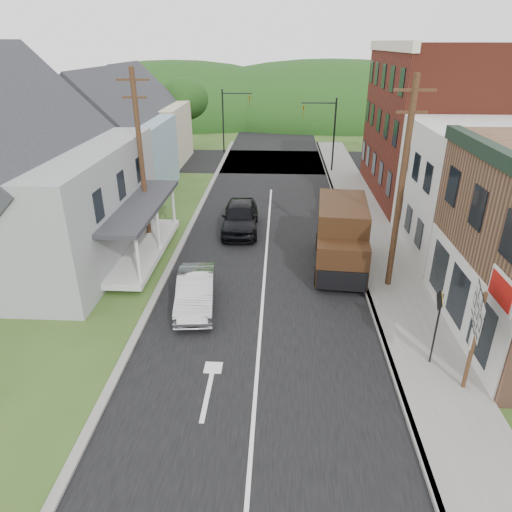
# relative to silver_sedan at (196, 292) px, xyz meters

# --- Properties ---
(ground) EXTENTS (120.00, 120.00, 0.00)m
(ground) POSITION_rel_silver_sedan_xyz_m (2.74, -1.34, -0.70)
(ground) COLOR #2D4719
(ground) RESTS_ON ground
(road) EXTENTS (9.00, 90.00, 0.02)m
(road) POSITION_rel_silver_sedan_xyz_m (2.74, 8.66, -0.70)
(road) COLOR black
(road) RESTS_ON ground
(cross_road) EXTENTS (60.00, 9.00, 0.02)m
(cross_road) POSITION_rel_silver_sedan_xyz_m (2.74, 25.66, -0.70)
(cross_road) COLOR black
(cross_road) RESTS_ON ground
(sidewalk_right) EXTENTS (2.80, 55.00, 0.15)m
(sidewalk_right) POSITION_rel_silver_sedan_xyz_m (8.64, 6.66, -0.63)
(sidewalk_right) COLOR slate
(sidewalk_right) RESTS_ON ground
(curb_right) EXTENTS (0.20, 55.00, 0.15)m
(curb_right) POSITION_rel_silver_sedan_xyz_m (7.29, 6.66, -0.63)
(curb_right) COLOR slate
(curb_right) RESTS_ON ground
(curb_left) EXTENTS (0.30, 55.00, 0.12)m
(curb_left) POSITION_rel_silver_sedan_xyz_m (-1.91, 6.66, -0.64)
(curb_left) COLOR slate
(curb_left) RESTS_ON ground
(storefront_white) EXTENTS (8.00, 7.00, 6.50)m
(storefront_white) POSITION_rel_silver_sedan_xyz_m (14.04, 6.16, 2.55)
(storefront_white) COLOR silver
(storefront_white) RESTS_ON ground
(storefront_red) EXTENTS (8.00, 12.00, 10.00)m
(storefront_red) POSITION_rel_silver_sedan_xyz_m (14.04, 15.66, 4.30)
(storefront_red) COLOR #5E2216
(storefront_red) RESTS_ON ground
(house_gray) EXTENTS (10.20, 12.24, 8.35)m
(house_gray) POSITION_rel_silver_sedan_xyz_m (-9.26, 4.66, 3.53)
(house_gray) COLOR gray
(house_gray) RESTS_ON ground
(house_blue) EXTENTS (7.14, 8.16, 7.28)m
(house_blue) POSITION_rel_silver_sedan_xyz_m (-8.26, 15.66, 2.99)
(house_blue) COLOR #7F9BAE
(house_blue) RESTS_ON ground
(house_cream) EXTENTS (7.14, 8.16, 7.28)m
(house_cream) POSITION_rel_silver_sedan_xyz_m (-8.76, 24.66, 2.99)
(house_cream) COLOR #BBAE91
(house_cream) RESTS_ON ground
(utility_pole_right) EXTENTS (1.60, 0.26, 9.00)m
(utility_pole_right) POSITION_rel_silver_sedan_xyz_m (8.34, 2.16, 3.95)
(utility_pole_right) COLOR #472D19
(utility_pole_right) RESTS_ON ground
(utility_pole_left) EXTENTS (1.60, 0.26, 9.00)m
(utility_pole_left) POSITION_rel_silver_sedan_xyz_m (-3.76, 6.66, 3.95)
(utility_pole_left) COLOR #472D19
(utility_pole_left) RESTS_ON ground
(traffic_signal_right) EXTENTS (2.87, 0.20, 6.00)m
(traffic_signal_right) POSITION_rel_silver_sedan_xyz_m (7.04, 22.16, 3.05)
(traffic_signal_right) COLOR black
(traffic_signal_right) RESTS_ON ground
(traffic_signal_left) EXTENTS (2.87, 0.20, 6.00)m
(traffic_signal_left) POSITION_rel_silver_sedan_xyz_m (-1.56, 29.16, 3.05)
(traffic_signal_left) COLOR black
(traffic_signal_left) RESTS_ON ground
(tree_left_c) EXTENTS (5.80, 5.80, 8.41)m
(tree_left_c) POSITION_rel_silver_sedan_xyz_m (-16.26, 18.66, 5.23)
(tree_left_c) COLOR #382616
(tree_left_c) RESTS_ON ground
(tree_left_d) EXTENTS (4.80, 4.80, 6.94)m
(tree_left_d) POSITION_rel_silver_sedan_xyz_m (-6.26, 30.66, 4.18)
(tree_left_d) COLOR #382616
(tree_left_d) RESTS_ON ground
(forested_ridge) EXTENTS (90.00, 30.00, 16.00)m
(forested_ridge) POSITION_rel_silver_sedan_xyz_m (2.74, 53.66, -0.70)
(forested_ridge) COLOR #13340F
(forested_ridge) RESTS_ON ground
(silver_sedan) EXTENTS (1.94, 4.40, 1.41)m
(silver_sedan) POSITION_rel_silver_sedan_xyz_m (0.00, 0.00, 0.00)
(silver_sedan) COLOR #B0B0B5
(silver_sedan) RESTS_ON ground
(dark_sedan) EXTENTS (2.22, 5.12, 1.72)m
(dark_sedan) POSITION_rel_silver_sedan_xyz_m (1.12, 8.51, 0.16)
(dark_sedan) COLOR black
(dark_sedan) RESTS_ON ground
(delivery_van) EXTENTS (2.74, 5.80, 3.15)m
(delivery_van) POSITION_rel_silver_sedan_xyz_m (6.35, 4.04, 0.89)
(delivery_van) COLOR black
(delivery_van) RESTS_ON ground
(route_sign_cluster) EXTENTS (0.59, 1.90, 3.42)m
(route_sign_cluster) POSITION_rel_silver_sedan_xyz_m (9.26, -4.57, 1.66)
(route_sign_cluster) COLOR #472D19
(route_sign_cluster) RESTS_ON sidewalk_right
(warning_sign) EXTENTS (0.14, 0.78, 2.82)m
(warning_sign) POSITION_rel_silver_sedan_xyz_m (8.57, -3.40, 1.25)
(warning_sign) COLOR black
(warning_sign) RESTS_ON sidewalk_right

